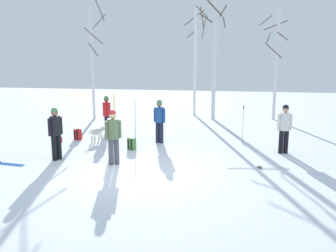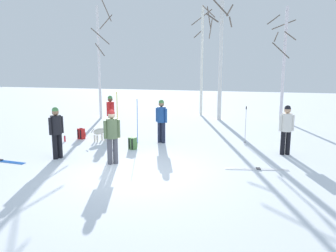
{
  "view_description": "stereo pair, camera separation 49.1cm",
  "coord_description": "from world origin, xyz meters",
  "px_view_note": "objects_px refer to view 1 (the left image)",
  "views": [
    {
      "loc": [
        2.69,
        -8.73,
        3.09
      ],
      "look_at": [
        0.41,
        2.18,
        1.0
      ],
      "focal_mm": 35.55,
      "sensor_mm": 36.0,
      "label": 1
    },
    {
      "loc": [
        3.17,
        -8.62,
        3.09
      ],
      "look_at": [
        0.41,
        2.18,
        1.0
      ],
      "focal_mm": 35.55,
      "sensor_mm": 36.0,
      "label": 2
    }
  ],
  "objects_px": {
    "person_1": "(285,126)",
    "ski_poles_0": "(243,124)",
    "birch_tree_0": "(93,60)",
    "birch_tree_2": "(215,43)",
    "dog": "(97,132)",
    "birch_tree_1": "(195,58)",
    "person_3": "(113,134)",
    "water_bottle_0": "(61,140)",
    "ski_pair_planted_0": "(114,116)",
    "ski_pair_planted_1": "(135,121)",
    "person_0": "(107,112)",
    "person_2": "(159,118)",
    "ski_pair_lying_0": "(258,168)",
    "backpack_1": "(132,144)",
    "backpack_0": "(78,135)",
    "birch_tree_3": "(276,61)",
    "person_4": "(56,130)"
  },
  "relations": [
    {
      "from": "ski_pair_planted_0",
      "to": "water_bottle_0",
      "type": "xyz_separation_m",
      "value": [
        -1.85,
        -1.06,
        -0.86
      ]
    },
    {
      "from": "person_1",
      "to": "birch_tree_2",
      "type": "xyz_separation_m",
      "value": [
        -2.94,
        6.79,
        3.2
      ]
    },
    {
      "from": "backpack_0",
      "to": "birch_tree_0",
      "type": "xyz_separation_m",
      "value": [
        -1.57,
        5.21,
        3.07
      ]
    },
    {
      "from": "person_2",
      "to": "dog",
      "type": "bearing_deg",
      "value": -172.31
    },
    {
      "from": "birch_tree_3",
      "to": "ski_pair_lying_0",
      "type": "bearing_deg",
      "value": -97.9
    },
    {
      "from": "person_1",
      "to": "dog",
      "type": "xyz_separation_m",
      "value": [
        -7.09,
        0.32,
        -0.59
      ]
    },
    {
      "from": "person_1",
      "to": "ski_pair_planted_0",
      "type": "height_order",
      "value": "ski_pair_planted_0"
    },
    {
      "from": "person_4",
      "to": "ski_pair_planted_1",
      "type": "height_order",
      "value": "ski_pair_planted_1"
    },
    {
      "from": "person_4",
      "to": "birch_tree_2",
      "type": "xyz_separation_m",
      "value": [
        4.39,
        9.15,
        3.2
      ]
    },
    {
      "from": "person_0",
      "to": "ski_poles_0",
      "type": "xyz_separation_m",
      "value": [
        5.87,
        -0.55,
        -0.19
      ]
    },
    {
      "from": "ski_pair_lying_0",
      "to": "birch_tree_0",
      "type": "height_order",
      "value": "birch_tree_0"
    },
    {
      "from": "backpack_1",
      "to": "birch_tree_1",
      "type": "distance_m",
      "value": 9.54
    },
    {
      "from": "ski_pair_planted_0",
      "to": "ski_poles_0",
      "type": "height_order",
      "value": "ski_pair_planted_0"
    },
    {
      "from": "person_0",
      "to": "ski_pair_planted_1",
      "type": "xyz_separation_m",
      "value": [
        1.7,
        -1.26,
        -0.11
      ]
    },
    {
      "from": "person_1",
      "to": "ski_poles_0",
      "type": "distance_m",
      "value": 1.84
    },
    {
      "from": "person_3",
      "to": "birch_tree_2",
      "type": "distance_m",
      "value": 10.08
    },
    {
      "from": "ski_pair_lying_0",
      "to": "ski_poles_0",
      "type": "bearing_deg",
      "value": 97.79
    },
    {
      "from": "ski_pair_planted_0",
      "to": "backpack_1",
      "type": "height_order",
      "value": "ski_pair_planted_0"
    },
    {
      "from": "person_1",
      "to": "ski_poles_0",
      "type": "relative_size",
      "value": 1.16
    },
    {
      "from": "birch_tree_3",
      "to": "birch_tree_1",
      "type": "bearing_deg",
      "value": 170.05
    },
    {
      "from": "ski_pair_planted_0",
      "to": "water_bottle_0",
      "type": "bearing_deg",
      "value": -150.04
    },
    {
      "from": "backpack_0",
      "to": "water_bottle_0",
      "type": "xyz_separation_m",
      "value": [
        -0.4,
        -0.62,
        -0.1
      ]
    },
    {
      "from": "birch_tree_3",
      "to": "ski_poles_0",
      "type": "bearing_deg",
      "value": -105.47
    },
    {
      "from": "ski_pair_lying_0",
      "to": "birch_tree_3",
      "type": "xyz_separation_m",
      "value": [
        1.31,
        9.44,
        3.22
      ]
    },
    {
      "from": "ski_pair_planted_0",
      "to": "ski_pair_planted_1",
      "type": "distance_m",
      "value": 1.13
    },
    {
      "from": "dog",
      "to": "person_0",
      "type": "bearing_deg",
      "value": 96.44
    },
    {
      "from": "person_2",
      "to": "birch_tree_2",
      "type": "xyz_separation_m",
      "value": [
        1.66,
        6.13,
        3.2
      ]
    },
    {
      "from": "ski_pair_lying_0",
      "to": "ski_poles_0",
      "type": "distance_m",
      "value": 3.27
    },
    {
      "from": "person_2",
      "to": "birch_tree_3",
      "type": "relative_size",
      "value": 0.28
    },
    {
      "from": "person_3",
      "to": "ski_pair_lying_0",
      "type": "xyz_separation_m",
      "value": [
        4.38,
        0.52,
        -0.97
      ]
    },
    {
      "from": "ski_pair_planted_0",
      "to": "backpack_0",
      "type": "distance_m",
      "value": 1.69
    },
    {
      "from": "birch_tree_0",
      "to": "birch_tree_2",
      "type": "xyz_separation_m",
      "value": [
        6.66,
        1.1,
        0.9
      ]
    },
    {
      "from": "person_1",
      "to": "birch_tree_2",
      "type": "bearing_deg",
      "value": 113.43
    },
    {
      "from": "ski_pair_planted_0",
      "to": "ski_pair_lying_0",
      "type": "bearing_deg",
      "value": -26.98
    },
    {
      "from": "ski_poles_0",
      "to": "water_bottle_0",
      "type": "relative_size",
      "value": 6.09
    },
    {
      "from": "person_0",
      "to": "ski_pair_planted_1",
      "type": "relative_size",
      "value": 0.98
    },
    {
      "from": "ski_pair_planted_1",
      "to": "birch_tree_1",
      "type": "relative_size",
      "value": 0.27
    },
    {
      "from": "person_4",
      "to": "ski_pair_planted_1",
      "type": "distance_m",
      "value": 3.36
    },
    {
      "from": "birch_tree_2",
      "to": "birch_tree_0",
      "type": "bearing_deg",
      "value": -170.59
    },
    {
      "from": "ski_pair_planted_1",
      "to": "ski_pair_planted_0",
      "type": "bearing_deg",
      "value": 157.11
    },
    {
      "from": "backpack_1",
      "to": "birch_tree_1",
      "type": "xyz_separation_m",
      "value": [
        1.17,
        8.89,
        3.25
      ]
    },
    {
      "from": "backpack_1",
      "to": "birch_tree_3",
      "type": "height_order",
      "value": "birch_tree_3"
    },
    {
      "from": "person_0",
      "to": "person_2",
      "type": "distance_m",
      "value": 2.86
    },
    {
      "from": "person_3",
      "to": "water_bottle_0",
      "type": "distance_m",
      "value": 3.98
    },
    {
      "from": "person_4",
      "to": "water_bottle_0",
      "type": "distance_m",
      "value": 2.62
    },
    {
      "from": "person_4",
      "to": "backpack_1",
      "type": "bearing_deg",
      "value": 41.48
    },
    {
      "from": "person_4",
      "to": "birch_tree_0",
      "type": "height_order",
      "value": "birch_tree_0"
    },
    {
      "from": "dog",
      "to": "backpack_0",
      "type": "height_order",
      "value": "dog"
    },
    {
      "from": "birch_tree_1",
      "to": "ski_pair_planted_0",
      "type": "bearing_deg",
      "value": -108.08
    },
    {
      "from": "dog",
      "to": "birch_tree_1",
      "type": "relative_size",
      "value": 0.13
    }
  ]
}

